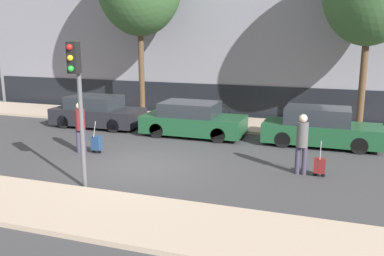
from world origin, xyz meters
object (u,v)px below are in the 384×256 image
object	(u,v)px
parked_car_0	(97,112)
pedestrian_right	(302,140)
parked_car_2	(320,128)
trolley_left	(96,143)
parked_car_1	(193,120)
traffic_light	(77,86)
trolley_right	(320,166)
pedestrian_left	(80,124)
parked_bicycle	(212,112)

from	to	relation	value
parked_car_0	pedestrian_right	distance (m)	10.14
parked_car_2	trolley_left	size ratio (longest dim) A/B	3.73
parked_car_1	parked_car_2	xyz separation A→B (m)	(5.05, 0.06, 0.02)
parked_car_2	traffic_light	distance (m)	9.30
pedestrian_right	trolley_right	xyz separation A→B (m)	(0.55, -0.04, -0.72)
pedestrian_left	pedestrian_right	world-z (taller)	pedestrian_right
trolley_left	traffic_light	bearing A→B (deg)	-64.41
pedestrian_left	trolley_left	distance (m)	0.86
trolley_right	parked_bicycle	distance (m)	8.40
traffic_light	parked_bicycle	size ratio (longest dim) A/B	2.23
parked_car_1	parked_car_2	bearing A→B (deg)	0.70
parked_car_0	pedestrian_right	size ratio (longest dim) A/B	2.20
parked_car_0	parked_car_1	xyz separation A→B (m)	(4.66, -0.24, 0.00)
parked_car_1	parked_bicycle	xyz separation A→B (m)	(-0.01, 2.87, -0.16)
pedestrian_left	traffic_light	distance (m)	4.13
trolley_left	parked_bicycle	size ratio (longest dim) A/B	0.65
pedestrian_right	trolley_right	bearing A→B (deg)	179.93
parked_car_0	pedestrian_left	xyz separation A→B (m)	(1.80, -4.01, 0.37)
trolley_right	parked_bicycle	world-z (taller)	trolley_right
trolley_left	traffic_light	size ratio (longest dim) A/B	0.29
parked_car_0	traffic_light	bearing A→B (deg)	-61.40
parked_car_2	parked_bicycle	size ratio (longest dim) A/B	2.42
parked_car_2	trolley_right	xyz separation A→B (m)	(0.20, -3.74, -0.34)
pedestrian_right	parked_car_0	bearing A→B (deg)	-18.14
parked_car_1	traffic_light	size ratio (longest dim) A/B	1.06
pedestrian_left	trolley_right	xyz separation A→B (m)	(8.11, 0.09, -0.69)
pedestrian_left	trolley_right	bearing A→B (deg)	167.50
parked_car_2	trolley_right	distance (m)	3.76
parked_car_2	parked_bicycle	world-z (taller)	parked_car_2
pedestrian_left	traffic_light	xyz separation A→B (m)	(2.08, -3.09, 1.78)
parked_bicycle	pedestrian_left	bearing A→B (deg)	-113.30
traffic_light	pedestrian_right	bearing A→B (deg)	30.46
parked_car_1	trolley_left	size ratio (longest dim) A/B	3.62
parked_car_1	parked_bicycle	world-z (taller)	parked_car_1
parked_car_2	pedestrian_right	bearing A→B (deg)	-95.46
traffic_light	parked_bicycle	world-z (taller)	traffic_light
trolley_right	trolley_left	bearing A→B (deg)	179.75
traffic_light	parked_bicycle	xyz separation A→B (m)	(0.78, 9.73, -2.31)
parked_car_1	trolley_right	xyz separation A→B (m)	(5.24, -3.68, -0.32)
parked_car_2	trolley_right	bearing A→B (deg)	-87.01
traffic_light	parked_car_1	bearing A→B (deg)	83.43
parked_car_2	trolley_right	size ratio (longest dim) A/B	3.93
traffic_light	parked_bicycle	bearing A→B (deg)	85.40
traffic_light	parked_car_2	bearing A→B (deg)	49.84
parked_car_0	parked_bicycle	size ratio (longest dim) A/B	2.28
parked_car_0	traffic_light	world-z (taller)	traffic_light
trolley_left	pedestrian_right	world-z (taller)	pedestrian_right
parked_car_2	pedestrian_left	xyz separation A→B (m)	(-7.92, -3.83, 0.35)
parked_car_2	trolley_left	xyz separation A→B (m)	(-7.38, -3.70, -0.31)
parked_car_0	parked_bicycle	bearing A→B (deg)	29.48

